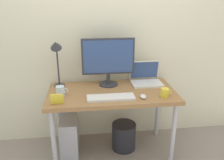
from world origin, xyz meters
name	(u,v)px	position (x,y,z in m)	size (l,w,h in m)	color
ground_plane	(112,151)	(0.00, 0.00, 0.00)	(6.00, 6.00, 0.00)	gray
back_wall	(108,26)	(0.00, 0.37, 1.30)	(4.40, 0.04, 2.60)	beige
desk	(112,98)	(0.00, 0.00, 0.64)	(1.26, 0.63, 0.71)	olive
monitor	(108,59)	(-0.02, 0.18, 0.99)	(0.54, 0.20, 0.50)	#333338
laptop	(146,78)	(0.39, 0.20, 0.77)	(0.32, 0.26, 0.23)	silver
desk_lamp	(56,53)	(-0.53, 0.18, 1.08)	(0.11, 0.16, 0.51)	#333338
keyboard	(111,98)	(-0.03, -0.17, 0.72)	(0.44, 0.14, 0.02)	silver
mouse	(143,96)	(0.27, -0.19, 0.73)	(0.06, 0.09, 0.03)	silver
coffee_mug	(165,93)	(0.48, -0.19, 0.75)	(0.11, 0.08, 0.08)	yellow
glass_cup	(60,91)	(-0.50, -0.06, 0.76)	(0.12, 0.08, 0.10)	silver
photo_frame	(57,99)	(-0.51, -0.23, 0.76)	(0.11, 0.02, 0.09)	yellow
computer_tower	(69,135)	(-0.45, 0.04, 0.21)	(0.18, 0.36, 0.42)	#B2B2B7
wastebasket	(124,136)	(0.14, 0.04, 0.15)	(0.26, 0.26, 0.30)	#232328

